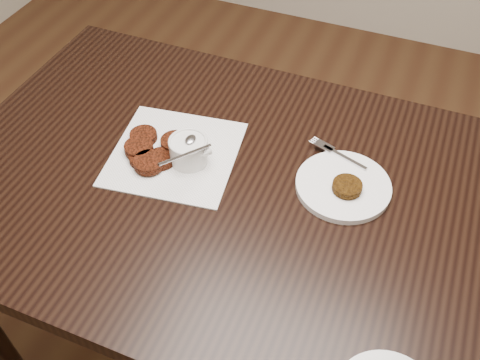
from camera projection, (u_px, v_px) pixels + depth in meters
name	position (u px, v px, depth m)	size (l,w,h in m)	color
table	(241.00, 282.00, 1.41)	(1.31, 0.84, 0.75)	black
napkin	(175.00, 154.00, 1.20)	(0.27, 0.27, 0.00)	white
sauce_ramekin	(188.00, 140.00, 1.14)	(0.11, 0.11, 0.12)	silver
patty_cluster	(152.00, 153.00, 1.19)	(0.22, 0.22, 0.02)	#5B1D0C
plate_with_patty	(344.00, 183.00, 1.13)	(0.20, 0.20, 0.03)	white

